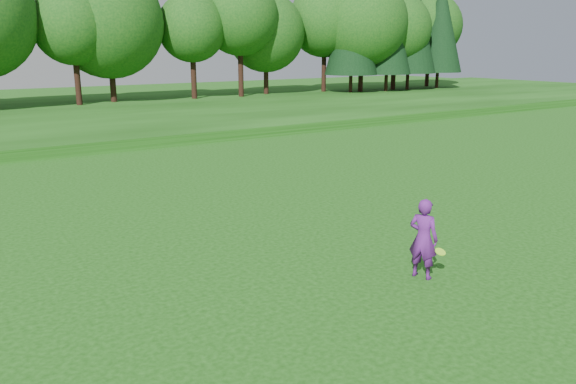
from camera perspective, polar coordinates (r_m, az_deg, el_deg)
ground at (r=12.91m, az=7.47°, el=-8.97°), size 140.00×140.00×0.00m
berm at (r=43.82m, az=-23.36°, el=7.01°), size 130.00×30.00×0.60m
walking_path at (r=30.33m, az=-18.23°, el=4.09°), size 130.00×1.60×0.04m
treeline at (r=47.59m, az=-25.30°, el=16.77°), size 104.00×7.00×15.00m
woman at (r=13.05m, az=13.59°, el=-4.62°), size 0.65×0.87×1.86m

